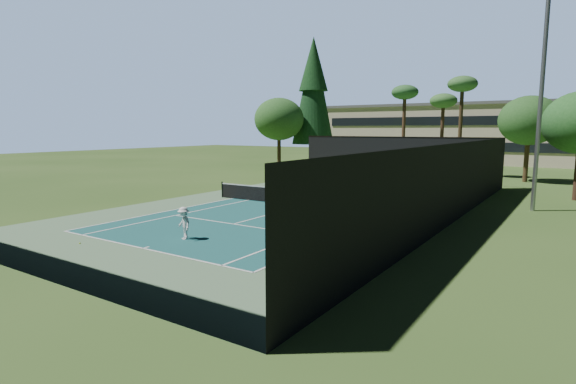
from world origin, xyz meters
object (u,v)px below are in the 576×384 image
at_px(tennis_ball_a, 80,243).
at_px(trash_bin, 376,176).
at_px(park_bench, 385,175).
at_px(tennis_ball_c, 308,198).
at_px(tennis_ball_b, 304,204).
at_px(tennis_net, 301,197).
at_px(player, 184,223).
at_px(tennis_ball_d, 293,197).

distance_m(tennis_ball_a, trash_bin, 28.32).
bearing_deg(park_bench, tennis_ball_c, -92.10).
bearing_deg(park_bench, tennis_ball_b, -88.21).
distance_m(tennis_ball_a, park_bench, 28.59).
height_order(tennis_net, player, player).
height_order(tennis_net, park_bench, tennis_net).
xyz_separation_m(tennis_ball_a, tennis_ball_b, (2.52, 13.50, -0.00)).
distance_m(player, tennis_ball_a, 4.23).
bearing_deg(tennis_ball_a, tennis_ball_b, 79.42).
bearing_deg(tennis_ball_d, park_bench, 82.99).
distance_m(tennis_ball_d, trash_bin, 12.84).
distance_m(tennis_ball_a, tennis_ball_c, 15.66).
height_order(tennis_ball_d, trash_bin, trash_bin).
height_order(player, park_bench, player).
height_order(tennis_ball_b, trash_bin, trash_bin).
bearing_deg(tennis_ball_a, tennis_ball_d, 88.34).
distance_m(tennis_net, trash_bin, 15.54).
bearing_deg(tennis_ball_c, trash_bin, 91.45).
xyz_separation_m(player, tennis_ball_d, (-2.55, 12.57, -0.67)).
height_order(tennis_ball_b, tennis_ball_d, tennis_ball_d).
xyz_separation_m(player, park_bench, (-0.95, 25.60, -0.16)).
bearing_deg(player, tennis_ball_d, 123.02).
bearing_deg(tennis_net, tennis_ball_b, 109.21).
bearing_deg(park_bench, tennis_ball_a, -94.12).
bearing_deg(tennis_ball_a, player, 44.17).
bearing_deg(trash_bin, tennis_ball_a, -92.54).
bearing_deg(tennis_ball_d, tennis_net, -49.10).
distance_m(tennis_net, tennis_ball_c, 3.05).
relative_size(tennis_ball_a, tennis_ball_d, 0.96).
bearing_deg(trash_bin, tennis_ball_b, -85.11).
distance_m(tennis_ball_c, tennis_ball_d, 1.13).
relative_size(tennis_ball_a, park_bench, 0.05).
bearing_deg(tennis_ball_b, tennis_net, -70.79).
bearing_deg(player, tennis_ball_a, -114.26).
bearing_deg(tennis_ball_c, tennis_net, -66.81).
bearing_deg(park_bench, tennis_ball_d, -97.01).
xyz_separation_m(tennis_ball_a, park_bench, (2.05, 28.52, 0.51)).
distance_m(park_bench, trash_bin, 0.83).
bearing_deg(tennis_ball_c, tennis_ball_d, -175.15).
xyz_separation_m(tennis_ball_a, trash_bin, (1.26, 28.29, 0.44)).
bearing_deg(tennis_ball_c, tennis_ball_b, -65.55).
distance_m(tennis_ball_b, tennis_ball_c, 2.28).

